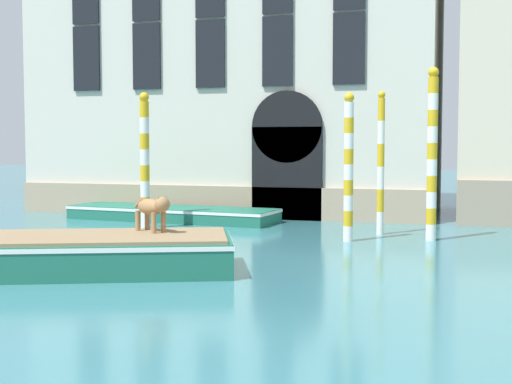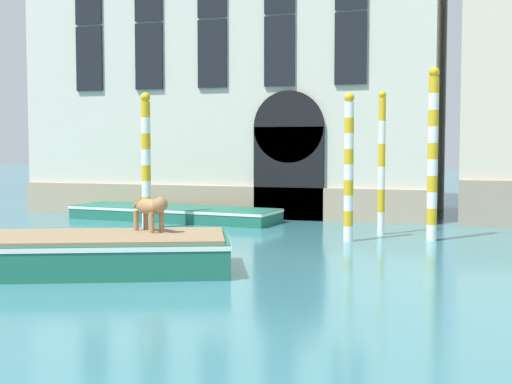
{
  "view_description": "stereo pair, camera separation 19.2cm",
  "coord_description": "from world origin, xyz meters",
  "px_view_note": "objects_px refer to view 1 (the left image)",
  "views": [
    {
      "loc": [
        8.46,
        -4.22,
        2.4
      ],
      "look_at": [
        3.5,
        12.05,
        1.2
      ],
      "focal_mm": 50.0,
      "sensor_mm": 36.0,
      "label": 1
    },
    {
      "loc": [
        8.64,
        -4.16,
        2.4
      ],
      "look_at": [
        3.5,
        12.05,
        1.2
      ],
      "focal_mm": 50.0,
      "sensor_mm": 36.0,
      "label": 2
    }
  ],
  "objects_px": {
    "boat_foreground": "(54,253)",
    "mooring_pole_4": "(145,160)",
    "mooring_pole_0": "(432,154)",
    "boat_moored_near_palazzo": "(172,213)",
    "mooring_pole_5": "(349,167)",
    "dog_on_deck": "(153,208)",
    "mooring_pole_2": "(381,163)"
  },
  "relations": [
    {
      "from": "boat_moored_near_palazzo",
      "to": "mooring_pole_4",
      "type": "bearing_deg",
      "value": -80.97
    },
    {
      "from": "boat_foreground",
      "to": "mooring_pole_0",
      "type": "xyz_separation_m",
      "value": [
        6.4,
        6.39,
        1.75
      ]
    },
    {
      "from": "mooring_pole_2",
      "to": "mooring_pole_4",
      "type": "distance_m",
      "value": 6.42
    },
    {
      "from": "dog_on_deck",
      "to": "mooring_pole_4",
      "type": "distance_m",
      "value": 6.27
    },
    {
      "from": "mooring_pole_2",
      "to": "mooring_pole_4",
      "type": "xyz_separation_m",
      "value": [
        -6.39,
        -0.61,
        0.03
      ]
    },
    {
      "from": "boat_foreground",
      "to": "mooring_pole_2",
      "type": "relative_size",
      "value": 1.87
    },
    {
      "from": "mooring_pole_0",
      "to": "mooring_pole_2",
      "type": "bearing_deg",
      "value": 149.39
    },
    {
      "from": "mooring_pole_0",
      "to": "mooring_pole_5",
      "type": "distance_m",
      "value": 2.07
    },
    {
      "from": "mooring_pole_0",
      "to": "mooring_pole_4",
      "type": "distance_m",
      "value": 7.72
    },
    {
      "from": "mooring_pole_0",
      "to": "mooring_pole_2",
      "type": "relative_size",
      "value": 1.13
    },
    {
      "from": "boat_foreground",
      "to": "mooring_pole_5",
      "type": "distance_m",
      "value": 7.37
    },
    {
      "from": "dog_on_deck",
      "to": "boat_moored_near_palazzo",
      "type": "height_order",
      "value": "dog_on_deck"
    },
    {
      "from": "dog_on_deck",
      "to": "mooring_pole_0",
      "type": "height_order",
      "value": "mooring_pole_0"
    },
    {
      "from": "boat_foreground",
      "to": "mooring_pole_4",
      "type": "distance_m",
      "value": 6.87
    },
    {
      "from": "mooring_pole_4",
      "to": "mooring_pole_0",
      "type": "bearing_deg",
      "value": -1.33
    },
    {
      "from": "dog_on_deck",
      "to": "mooring_pole_2",
      "type": "relative_size",
      "value": 0.26
    },
    {
      "from": "boat_foreground",
      "to": "mooring_pole_4",
      "type": "height_order",
      "value": "mooring_pole_4"
    },
    {
      "from": "mooring_pole_5",
      "to": "mooring_pole_2",
      "type": "bearing_deg",
      "value": 69.08
    },
    {
      "from": "boat_moored_near_palazzo",
      "to": "mooring_pole_5",
      "type": "height_order",
      "value": "mooring_pole_5"
    },
    {
      "from": "mooring_pole_4",
      "to": "dog_on_deck",
      "type": "bearing_deg",
      "value": -62.91
    },
    {
      "from": "boat_foreground",
      "to": "mooring_pole_2",
      "type": "xyz_separation_m",
      "value": [
        5.08,
        7.17,
        1.5
      ]
    },
    {
      "from": "mooring_pole_4",
      "to": "mooring_pole_5",
      "type": "distance_m",
      "value": 5.88
    },
    {
      "from": "mooring_pole_4",
      "to": "boat_foreground",
      "type": "bearing_deg",
      "value": -78.68
    },
    {
      "from": "dog_on_deck",
      "to": "mooring_pole_0",
      "type": "xyz_separation_m",
      "value": [
        4.88,
        5.36,
        0.97
      ]
    },
    {
      "from": "dog_on_deck",
      "to": "mooring_pole_5",
      "type": "bearing_deg",
      "value": 88.35
    },
    {
      "from": "dog_on_deck",
      "to": "mooring_pole_5",
      "type": "distance_m",
      "value": 5.54
    },
    {
      "from": "mooring_pole_2",
      "to": "mooring_pole_4",
      "type": "height_order",
      "value": "mooring_pole_4"
    },
    {
      "from": "mooring_pole_5",
      "to": "mooring_pole_0",
      "type": "bearing_deg",
      "value": 21.03
    },
    {
      "from": "boat_foreground",
      "to": "mooring_pole_2",
      "type": "distance_m",
      "value": 8.92
    },
    {
      "from": "boat_foreground",
      "to": "mooring_pole_2",
      "type": "height_order",
      "value": "mooring_pole_2"
    },
    {
      "from": "boat_foreground",
      "to": "dog_on_deck",
      "type": "bearing_deg",
      "value": 11.92
    },
    {
      "from": "mooring_pole_0",
      "to": "dog_on_deck",
      "type": "bearing_deg",
      "value": -132.32
    }
  ]
}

